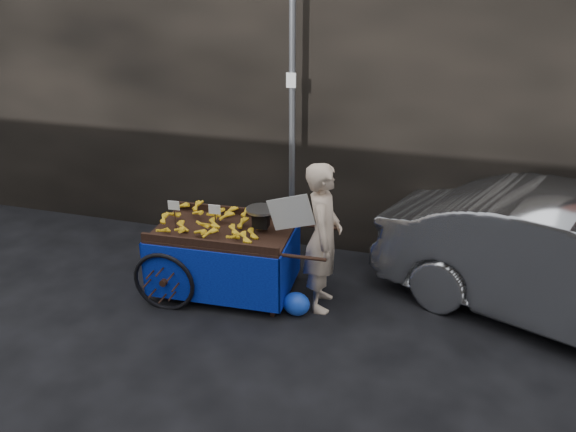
% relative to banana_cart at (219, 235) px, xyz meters
% --- Properties ---
extents(ground, '(80.00, 80.00, 0.00)m').
position_rel_banana_cart_xyz_m(ground, '(0.26, -0.13, -0.75)').
color(ground, black).
rests_on(ground, ground).
extents(building_wall, '(13.50, 2.00, 5.00)m').
position_rel_banana_cart_xyz_m(building_wall, '(0.66, 2.47, 1.75)').
color(building_wall, black).
rests_on(building_wall, ground).
extents(street_pole, '(0.12, 0.10, 4.00)m').
position_rel_banana_cart_xyz_m(street_pole, '(0.56, 1.17, 1.26)').
color(street_pole, slate).
rests_on(street_pole, ground).
extents(banana_cart, '(2.28, 1.17, 1.21)m').
position_rel_banana_cart_xyz_m(banana_cart, '(0.00, 0.00, 0.00)').
color(banana_cart, black).
rests_on(banana_cart, ground).
extents(vendor, '(0.90, 0.70, 1.76)m').
position_rel_banana_cart_xyz_m(vendor, '(1.25, 0.03, 0.13)').
color(vendor, beige).
rests_on(vendor, ground).
extents(plastic_bag, '(0.31, 0.25, 0.28)m').
position_rel_banana_cart_xyz_m(plastic_bag, '(1.03, -0.26, -0.61)').
color(plastic_bag, blue).
rests_on(plastic_bag, ground).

